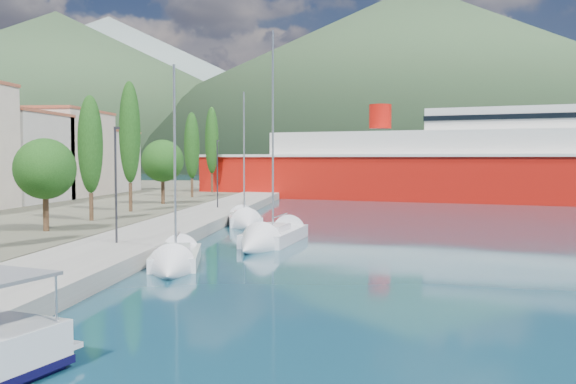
# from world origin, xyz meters

# --- Properties ---
(ground) EXTENTS (1400.00, 1400.00, 0.00)m
(ground) POSITION_xyz_m (0.00, 120.00, 0.00)
(ground) COLOR #11394A
(quay) EXTENTS (5.00, 88.00, 0.80)m
(quay) POSITION_xyz_m (-9.00, 26.00, 0.40)
(quay) COLOR gray
(quay) RESTS_ON ground
(hills_far) EXTENTS (1480.00, 900.00, 180.00)m
(hills_far) POSITION_xyz_m (138.59, 618.73, 77.39)
(hills_far) COLOR gray
(hills_far) RESTS_ON ground
(hills_near) EXTENTS (1010.00, 520.00, 115.00)m
(hills_near) POSITION_xyz_m (98.04, 372.50, 49.18)
(hills_near) COLOR #324B2D
(hills_near) RESTS_ON ground
(tree_row) EXTENTS (4.18, 64.94, 11.33)m
(tree_row) POSITION_xyz_m (-15.68, 33.04, 5.98)
(tree_row) COLOR #47301E
(tree_row) RESTS_ON land_strip
(lamp_posts) EXTENTS (0.15, 48.26, 6.06)m
(lamp_posts) POSITION_xyz_m (-9.00, 14.13, 4.08)
(lamp_posts) COLOR #2D2D33
(lamp_posts) RESTS_ON quay
(sailboat_near) EXTENTS (3.59, 7.65, 10.58)m
(sailboat_near) POSITION_xyz_m (-4.98, 10.39, 0.29)
(sailboat_near) COLOR silver
(sailboat_near) RESTS_ON ground
(sailboat_mid) EXTENTS (4.02, 10.00, 14.00)m
(sailboat_mid) POSITION_xyz_m (-1.94, 18.70, 0.33)
(sailboat_mid) COLOR silver
(sailboat_mid) RESTS_ON ground
(sailboat_far) EXTENTS (4.30, 8.08, 11.34)m
(sailboat_far) POSITION_xyz_m (-4.93, 29.57, 0.32)
(sailboat_far) COLOR silver
(sailboat_far) RESTS_ON ground
(ferry) EXTENTS (66.31, 31.74, 12.93)m
(ferry) POSITION_xyz_m (15.29, 64.01, 3.93)
(ferry) COLOR #BA130B
(ferry) RESTS_ON ground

